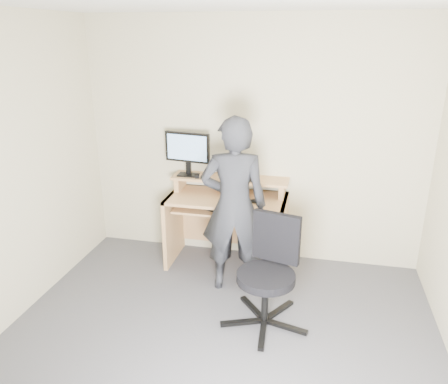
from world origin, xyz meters
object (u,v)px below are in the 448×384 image
at_px(monitor, 187,150).
at_px(person, 234,206).
at_px(office_chair, 269,268).
at_px(desk, 228,213).

height_order(monitor, person, person).
bearing_deg(office_chair, person, 144.87).
bearing_deg(office_chair, desk, 134.27).
distance_m(monitor, person, 0.88).
height_order(desk, monitor, monitor).
bearing_deg(person, monitor, -52.68).
bearing_deg(desk, person, -72.77).
bearing_deg(desk, monitor, 174.98).
relative_size(desk, person, 0.72).
relative_size(desk, monitor, 2.49).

